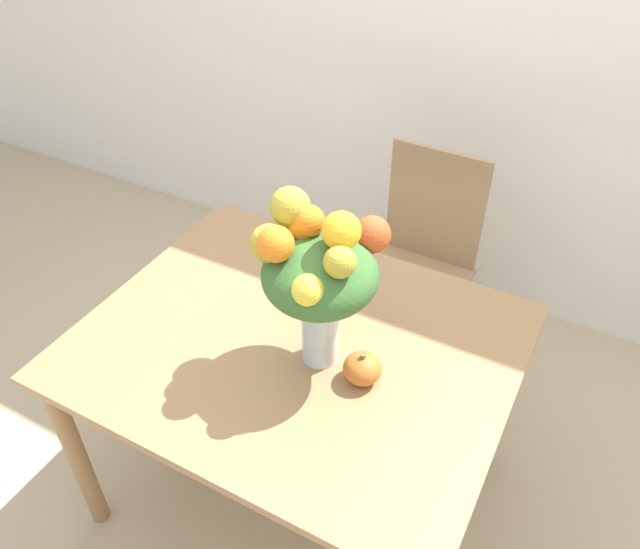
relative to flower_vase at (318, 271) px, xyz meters
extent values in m
plane|color=tan|center=(-0.08, 0.02, -1.07)|extent=(12.00, 12.00, 0.00)
cube|color=white|center=(-0.08, 1.43, 0.28)|extent=(8.00, 0.06, 2.70)
cube|color=#9E754C|center=(-0.08, 0.02, -0.32)|extent=(1.26, 1.02, 0.03)
cylinder|color=#9E754C|center=(-0.65, -0.43, -0.70)|extent=(0.06, 0.06, 0.73)
cylinder|color=#9E754C|center=(-0.65, 0.47, -0.70)|extent=(0.06, 0.06, 0.73)
cylinder|color=#9E754C|center=(0.48, 0.47, -0.70)|extent=(0.06, 0.06, 0.73)
cylinder|color=silver|center=(0.01, 0.00, -0.19)|extent=(0.10, 0.10, 0.24)
cylinder|color=silver|center=(0.01, 0.00, -0.25)|extent=(0.09, 0.09, 0.11)
cylinder|color=#38662D|center=(0.03, 0.00, -0.15)|extent=(0.01, 0.00, 0.30)
cylinder|color=#38662D|center=(0.01, 0.02, -0.15)|extent=(0.01, 0.01, 0.30)
cylinder|color=#38662D|center=(-0.01, 0.01, -0.15)|extent=(0.01, 0.01, 0.30)
cylinder|color=#38662D|center=(-0.01, -0.02, -0.15)|extent=(0.01, 0.01, 0.30)
cylinder|color=#38662D|center=(0.01, -0.02, -0.15)|extent=(0.01, 0.01, 0.30)
ellipsoid|color=#38662D|center=(0.01, 0.00, -0.01)|extent=(0.31, 0.31, 0.18)
sphere|color=yellow|center=(0.06, 0.01, 0.14)|extent=(0.10, 0.10, 0.10)
sphere|color=#D64C23|center=(0.08, 0.14, 0.05)|extent=(0.10, 0.10, 0.10)
sphere|color=orange|center=(-0.08, -0.08, 0.11)|extent=(0.09, 0.09, 0.09)
sphere|color=#D64C23|center=(0.05, 0.02, 0.13)|extent=(0.08, 0.08, 0.08)
sphere|color=#AD9E33|center=(0.09, -0.05, 0.10)|extent=(0.08, 0.08, 0.08)
sphere|color=#AD9E33|center=(-0.11, -0.05, 0.08)|extent=(0.10, 0.10, 0.10)
sphere|color=orange|center=(-0.07, 0.05, 0.09)|extent=(0.09, 0.09, 0.09)
sphere|color=#AD9E33|center=(-0.11, 0.05, 0.14)|extent=(0.11, 0.11, 0.11)
sphere|color=orange|center=(-0.05, 0.04, 0.11)|extent=(0.09, 0.09, 0.09)
sphere|color=yellow|center=(0.04, -0.12, 0.04)|extent=(0.08, 0.08, 0.08)
ellipsoid|color=orange|center=(0.15, -0.03, -0.27)|extent=(0.11, 0.11, 0.09)
cylinder|color=brown|center=(0.15, -0.03, -0.22)|extent=(0.01, 0.01, 0.02)
cube|color=#9E7A56|center=(0.00, 0.78, -0.62)|extent=(0.43, 0.43, 0.02)
cylinder|color=#9E7A56|center=(-0.17, 0.62, -0.85)|extent=(0.04, 0.04, 0.44)
cylinder|color=#9E7A56|center=(0.17, 0.61, -0.85)|extent=(0.04, 0.04, 0.44)
cylinder|color=#9E7A56|center=(-0.17, 0.96, -0.85)|extent=(0.04, 0.04, 0.44)
cylinder|color=#9E7A56|center=(0.17, 0.95, -0.85)|extent=(0.04, 0.04, 0.44)
cube|color=#9E7A56|center=(0.00, 0.98, -0.36)|extent=(0.40, 0.03, 0.50)
camera|label=1|loc=(0.60, -1.10, 1.01)|focal=35.00mm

